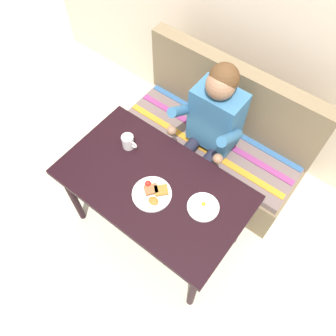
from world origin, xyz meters
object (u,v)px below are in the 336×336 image
Objects in this scene: couch at (214,143)px; person at (210,126)px; table at (154,190)px; plate_eggs at (203,207)px; coffee_mug at (128,141)px; plate_breakfast at (152,193)px.

person reaches higher than couch.
couch is (0.00, 0.76, -0.32)m from table.
couch is at bearing 98.74° from person.
person is 6.28× the size of plate_eggs.
table is 0.83m from couch.
coffee_mug is (-0.31, 0.12, 0.13)m from table.
couch reaches higher than plate_eggs.
plate_eggs is at bearing 8.94° from table.
plate_breakfast is (0.02, -0.65, 0.00)m from person.
coffee_mug is at bearing -125.51° from person.
person reaches higher than table.
plate_eggs is at bearing -59.76° from person.
plate_eggs is (0.34, -0.71, 0.41)m from couch.
plate_breakfast is at bearing -27.46° from coffee_mug.
person is at bearing 120.24° from plate_eggs.
person reaches higher than plate_breakfast.
table is 0.12m from plate_breakfast.
person is 0.62m from plate_eggs.
person is 0.58m from coffee_mug.
coffee_mug is (-0.65, 0.07, 0.04)m from plate_eggs.
plate_breakfast is at bearing -86.90° from couch.
table is 6.22× the size of plate_eggs.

